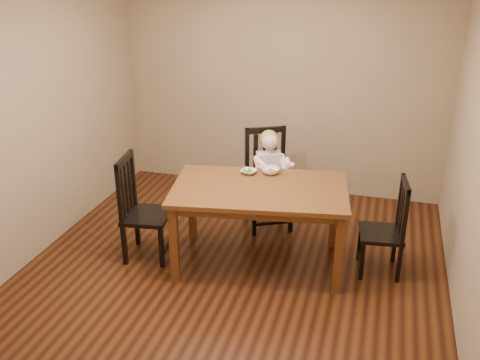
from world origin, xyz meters
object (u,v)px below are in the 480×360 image
(chair_left, at_px, (142,210))
(toddler, at_px, (269,170))
(bowl_peas, at_px, (249,172))
(chair_child, at_px, (268,181))
(dining_table, at_px, (259,196))
(chair_right, at_px, (387,229))
(bowl_veg, at_px, (271,171))

(chair_left, bearing_deg, toddler, 124.31)
(chair_left, distance_m, bowl_peas, 1.13)
(chair_child, bearing_deg, dining_table, 70.55)
(dining_table, height_order, chair_right, chair_right)
(chair_left, distance_m, bowl_veg, 1.33)
(dining_table, distance_m, chair_right, 1.23)
(chair_left, bearing_deg, chair_child, 126.43)
(chair_child, bearing_deg, bowl_peas, 55.14)
(bowl_peas, bearing_deg, bowl_veg, 16.43)
(chair_left, bearing_deg, bowl_peas, 108.37)
(chair_left, xyz_separation_m, toddler, (1.07, 0.96, 0.17))
(chair_right, bearing_deg, bowl_veg, 73.44)
(bowl_peas, bearing_deg, chair_right, -4.95)
(dining_table, distance_m, toddler, 0.79)
(dining_table, relative_size, toddler, 3.03)
(bowl_peas, bearing_deg, toddler, 78.49)
(chair_left, xyz_separation_m, bowl_peas, (0.97, 0.47, 0.33))
(chair_child, relative_size, toddler, 1.88)
(chair_right, bearing_deg, toddler, 56.79)
(chair_child, distance_m, bowl_veg, 0.59)
(bowl_veg, bearing_deg, bowl_peas, -163.57)
(bowl_peas, bearing_deg, chair_left, -153.83)
(chair_left, distance_m, toddler, 1.45)
(chair_child, xyz_separation_m, chair_left, (-1.04, -1.01, -0.02))
(chair_left, relative_size, bowl_peas, 6.89)
(chair_left, distance_m, chair_right, 2.37)
(chair_child, bearing_deg, bowl_veg, 78.74)
(dining_table, xyz_separation_m, toddler, (-0.09, 0.79, -0.05))
(chair_right, height_order, bowl_peas, chair_right)
(chair_right, distance_m, bowl_peas, 1.43)
(chair_child, relative_size, chair_right, 1.15)
(chair_right, xyz_separation_m, bowl_veg, (-1.17, 0.18, 0.39))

